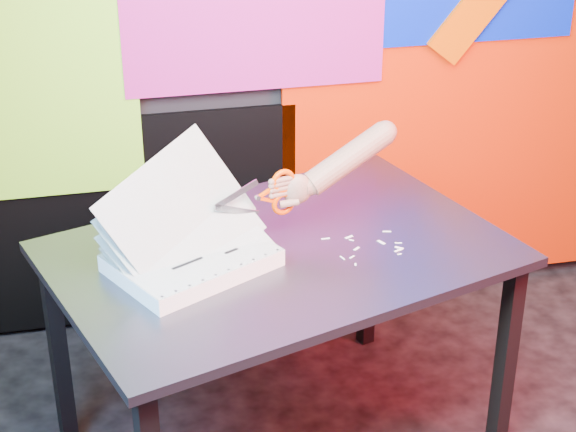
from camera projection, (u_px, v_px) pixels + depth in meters
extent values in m
cube|color=red|center=(482.00, 95.00, 3.75)|extent=(1.60, 0.02, 1.60)
cube|color=#8FEE2E|center=(26.00, 64.00, 3.30)|extent=(0.75, 0.02, 1.00)
cube|color=black|center=(128.00, 222.00, 3.66)|extent=(1.30, 0.02, 0.85)
cube|color=black|center=(59.00, 353.00, 3.05)|extent=(0.06, 0.06, 0.72)
cube|color=black|center=(505.00, 363.00, 3.00)|extent=(0.06, 0.06, 0.72)
cube|color=black|center=(368.00, 260.00, 3.58)|extent=(0.06, 0.06, 0.72)
cube|color=#32343D|center=(280.00, 254.00, 2.85)|extent=(1.51, 1.23, 0.03)
cube|color=white|center=(192.00, 260.00, 2.74)|extent=(0.53, 0.48, 0.05)
cube|color=white|center=(192.00, 252.00, 2.73)|extent=(0.52, 0.48, 0.00)
cube|color=white|center=(191.00, 251.00, 2.72)|extent=(0.52, 0.45, 0.13)
cube|color=white|center=(187.00, 241.00, 2.72)|extent=(0.52, 0.43, 0.23)
cube|color=white|center=(182.00, 225.00, 2.71)|extent=(0.50, 0.38, 0.32)
cube|color=white|center=(177.00, 209.00, 2.71)|extent=(0.48, 0.33, 0.37)
cylinder|color=black|center=(162.00, 296.00, 2.51)|extent=(0.01, 0.01, 0.00)
cylinder|color=black|center=(176.00, 291.00, 2.54)|extent=(0.01, 0.01, 0.00)
cylinder|color=black|center=(189.00, 285.00, 2.56)|extent=(0.01, 0.01, 0.00)
cylinder|color=black|center=(203.00, 280.00, 2.59)|extent=(0.01, 0.01, 0.00)
cylinder|color=black|center=(216.00, 275.00, 2.61)|extent=(0.01, 0.01, 0.00)
cylinder|color=black|center=(229.00, 269.00, 2.64)|extent=(0.01, 0.01, 0.00)
cylinder|color=black|center=(241.00, 264.00, 2.66)|extent=(0.01, 0.01, 0.00)
cylinder|color=black|center=(253.00, 259.00, 2.69)|extent=(0.01, 0.01, 0.00)
cylinder|color=black|center=(266.00, 254.00, 2.71)|extent=(0.01, 0.01, 0.00)
cylinder|color=black|center=(277.00, 250.00, 2.74)|extent=(0.01, 0.01, 0.00)
cylinder|color=black|center=(105.00, 255.00, 2.71)|extent=(0.01, 0.01, 0.00)
cylinder|color=black|center=(118.00, 250.00, 2.74)|extent=(0.01, 0.01, 0.00)
cylinder|color=black|center=(131.00, 245.00, 2.76)|extent=(0.01, 0.01, 0.00)
cylinder|color=black|center=(144.00, 240.00, 2.79)|extent=(0.01, 0.01, 0.00)
cylinder|color=black|center=(157.00, 236.00, 2.81)|extent=(0.01, 0.01, 0.00)
cylinder|color=black|center=(169.00, 231.00, 2.84)|extent=(0.01, 0.01, 0.00)
cylinder|color=black|center=(181.00, 227.00, 2.86)|extent=(0.01, 0.01, 0.00)
cylinder|color=black|center=(193.00, 223.00, 2.89)|extent=(0.01, 0.01, 0.00)
cylinder|color=black|center=(205.00, 218.00, 2.91)|extent=(0.01, 0.01, 0.00)
cylinder|color=black|center=(217.00, 214.00, 2.94)|extent=(0.01, 0.01, 0.00)
cube|color=black|center=(150.00, 256.00, 2.71)|extent=(0.07, 0.05, 0.00)
cube|color=black|center=(191.00, 245.00, 2.76)|extent=(0.05, 0.04, 0.00)
cube|color=black|center=(188.00, 263.00, 2.67)|extent=(0.09, 0.06, 0.00)
cube|color=black|center=(231.00, 251.00, 2.73)|extent=(0.05, 0.03, 0.00)
cube|color=#ACACAC|center=(237.00, 194.00, 2.77)|extent=(0.14, 0.04, 0.07)
cube|color=#ACACAC|center=(237.00, 210.00, 2.79)|extent=(0.14, 0.04, 0.07)
cylinder|color=#ACACAC|center=(258.00, 198.00, 2.81)|extent=(0.02, 0.02, 0.01)
cube|color=#EA4000|center=(265.00, 199.00, 2.82)|extent=(0.05, 0.02, 0.03)
cube|color=#EA4000|center=(265.00, 193.00, 2.81)|extent=(0.05, 0.02, 0.03)
torus|color=#EA4000|center=(283.00, 181.00, 2.82)|extent=(0.08, 0.03, 0.08)
torus|color=#EA4000|center=(283.00, 203.00, 2.86)|extent=(0.08, 0.03, 0.08)
ellipsoid|color=#A26753|center=(297.00, 189.00, 2.86)|extent=(0.09, 0.05, 0.10)
cylinder|color=#A26753|center=(283.00, 193.00, 2.84)|extent=(0.07, 0.04, 0.02)
cylinder|color=#A26753|center=(283.00, 188.00, 2.83)|extent=(0.07, 0.03, 0.02)
cylinder|color=#A26753|center=(283.00, 184.00, 2.83)|extent=(0.06, 0.03, 0.02)
cylinder|color=#A26753|center=(283.00, 179.00, 2.82)|extent=(0.06, 0.03, 0.02)
cylinder|color=#A26753|center=(289.00, 203.00, 2.85)|extent=(0.06, 0.02, 0.03)
cylinder|color=#A26753|center=(311.00, 185.00, 2.88)|extent=(0.07, 0.07, 0.06)
cylinder|color=#A26753|center=(348.00, 158.00, 2.90)|extent=(0.30, 0.15, 0.19)
sphere|color=#A26753|center=(385.00, 132.00, 2.92)|extent=(0.07, 0.07, 0.07)
cube|color=white|center=(357.00, 249.00, 2.85)|extent=(0.02, 0.02, 0.00)
cube|color=white|center=(351.00, 240.00, 2.90)|extent=(0.02, 0.01, 0.00)
cube|color=white|center=(355.00, 264.00, 2.77)|extent=(0.01, 0.01, 0.00)
cube|color=white|center=(398.00, 243.00, 2.88)|extent=(0.02, 0.01, 0.00)
cube|color=white|center=(352.00, 257.00, 2.81)|extent=(0.02, 0.01, 0.00)
cube|color=white|center=(399.00, 248.00, 2.86)|extent=(0.03, 0.02, 0.00)
cube|color=white|center=(387.00, 231.00, 2.95)|extent=(0.03, 0.01, 0.00)
cube|color=white|center=(399.00, 254.00, 2.82)|extent=(0.01, 0.01, 0.00)
cube|color=white|center=(325.00, 239.00, 2.91)|extent=(0.03, 0.01, 0.00)
cube|color=white|center=(398.00, 250.00, 2.84)|extent=(0.03, 0.02, 0.00)
cube|color=white|center=(342.00, 258.00, 2.80)|extent=(0.01, 0.02, 0.00)
cube|color=white|center=(381.00, 242.00, 2.89)|extent=(0.02, 0.03, 0.00)
cube|color=white|center=(349.00, 237.00, 2.92)|extent=(0.03, 0.02, 0.00)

